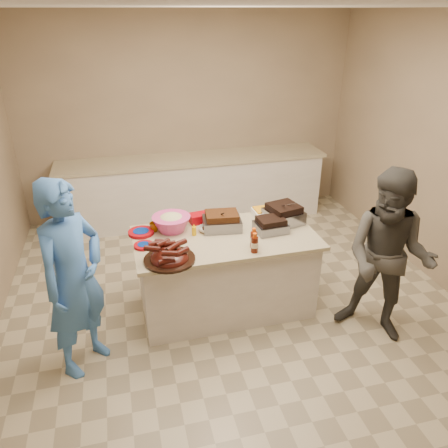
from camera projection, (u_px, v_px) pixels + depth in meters
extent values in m
cube|color=#47230F|center=(222.00, 229.00, 4.17)|extent=(0.38, 0.31, 0.11)
cube|color=black|center=(270.00, 231.00, 4.12)|extent=(0.30, 0.26, 0.09)
cube|color=gray|center=(283.00, 222.00, 4.29)|extent=(0.39, 0.39, 0.13)
cylinder|color=silver|center=(217.00, 220.00, 4.34)|extent=(0.34, 0.34, 0.05)
cube|color=#F5A812|center=(266.00, 214.00, 4.46)|extent=(0.28, 0.21, 0.07)
cylinder|color=#421106|center=(254.00, 252.00, 3.77)|extent=(0.06, 0.06, 0.18)
cylinder|color=#421106|center=(253.00, 247.00, 3.85)|extent=(0.06, 0.06, 0.18)
cylinder|color=#EFB406|center=(194.00, 235.00, 4.05)|extent=(0.04, 0.04, 0.11)
imported|color=silver|center=(206.00, 231.00, 4.12)|extent=(0.15, 0.05, 0.15)
cylinder|color=#95040C|center=(141.00, 234.00, 4.07)|extent=(0.24, 0.24, 0.03)
cylinder|color=#95040C|center=(144.00, 247.00, 3.85)|extent=(0.18, 0.18, 0.02)
imported|color=#A15F08|center=(155.00, 231.00, 4.13)|extent=(0.09, 0.09, 0.09)
cube|color=#95040C|center=(199.00, 222.00, 4.30)|extent=(0.20, 0.16, 0.09)
imported|color=#3D73C4|center=(89.00, 360.00, 3.71)|extent=(1.63, 1.54, 0.39)
imported|color=#44423C|center=(374.00, 331.00, 4.05)|extent=(1.65, 1.65, 0.59)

